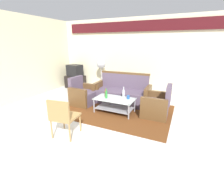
% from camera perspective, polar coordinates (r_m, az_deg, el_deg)
% --- Properties ---
extents(ground_plane, '(14.00, 14.00, 0.00)m').
position_cam_1_polar(ground_plane, '(3.95, -5.01, -12.42)').
color(ground_plane, white).
extents(wall_back, '(6.52, 0.19, 2.80)m').
position_cam_1_polar(wall_back, '(6.32, 8.78, 12.22)').
color(wall_back, beige).
rests_on(wall_back, ground).
extents(rug, '(3.11, 2.14, 0.01)m').
position_cam_1_polar(rug, '(4.73, 1.14, -7.30)').
color(rug, brown).
rests_on(rug, ground).
extents(couch, '(1.82, 0.80, 0.96)m').
position_cam_1_polar(couch, '(5.23, 3.53, -1.39)').
color(couch, '#5B4C60').
rests_on(couch, rug).
extents(armchair_left, '(0.73, 0.79, 0.85)m').
position_cam_1_polar(armchair_left, '(5.22, -10.14, -1.98)').
color(armchair_left, '#5B4C60').
rests_on(armchair_left, rug).
extents(armchair_right, '(0.73, 0.79, 0.85)m').
position_cam_1_polar(armchair_right, '(4.46, 15.55, -5.50)').
color(armchair_right, '#5B4C60').
rests_on(armchair_right, rug).
extents(coffee_table, '(1.10, 0.60, 0.40)m').
position_cam_1_polar(coffee_table, '(4.50, 0.89, -4.89)').
color(coffee_table, silver).
rests_on(coffee_table, rug).
extents(bottle_brown, '(0.07, 0.07, 0.23)m').
position_cam_1_polar(bottle_brown, '(4.63, -2.21, -1.34)').
color(bottle_brown, brown).
rests_on(bottle_brown, coffee_table).
extents(bottle_clear, '(0.07, 0.07, 0.32)m').
position_cam_1_polar(bottle_clear, '(4.50, 4.12, -1.43)').
color(bottle_clear, silver).
rests_on(bottle_clear, coffee_table).
extents(bottle_green, '(0.06, 0.06, 0.28)m').
position_cam_1_polar(bottle_green, '(4.46, -2.03, -1.76)').
color(bottle_green, '#2D8C38').
rests_on(bottle_green, coffee_table).
extents(cup, '(0.08, 0.08, 0.10)m').
position_cam_1_polar(cup, '(4.44, 5.77, -2.70)').
color(cup, '#2659A5').
rests_on(cup, coffee_table).
extents(tv_stand, '(0.80, 0.50, 0.52)m').
position_cam_1_polar(tv_stand, '(7.22, -12.84, 2.71)').
color(tv_stand, black).
rests_on(tv_stand, ground).
extents(television, '(0.66, 0.53, 0.48)m').
position_cam_1_polar(television, '(7.13, -13.08, 6.62)').
color(television, black).
rests_on(television, tv_stand).
extents(pedestal_fan, '(0.36, 0.36, 1.27)m').
position_cam_1_polar(pedestal_fan, '(6.44, -3.84, 8.30)').
color(pedestal_fan, '#2D2D33').
rests_on(pedestal_fan, ground).
extents(wicker_chair, '(0.54, 0.54, 0.84)m').
position_cam_1_polar(wicker_chair, '(3.42, -17.05, -8.66)').
color(wicker_chair, '#AD844C').
rests_on(wicker_chair, ground).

